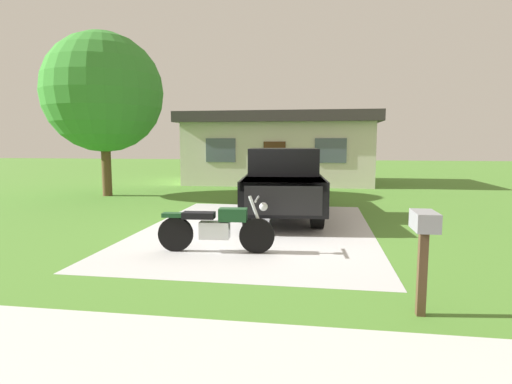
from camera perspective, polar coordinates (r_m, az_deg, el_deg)
The scene contains 8 objects.
ground_plane at distance 9.94m, azimuth 0.18°, elevation -5.15°, with size 80.00×80.00×0.00m, color #4C802E.
driveway_pad at distance 9.94m, azimuth 0.18°, elevation -5.14°, with size 5.35×7.68×0.01m, color #BBBBBB.
sidewalk_strip at distance 4.40m, azimuth -12.45°, elevation -21.21°, with size 36.00×1.80×0.01m, color beige.
motorcycle at distance 7.86m, azimuth -5.40°, elevation -4.87°, with size 2.21×0.70×1.09m.
pickup_truck at distance 11.87m, azimuth 3.78°, elevation 1.45°, with size 2.47×5.77×1.90m.
mailbox at distance 5.28m, azimuth 22.04°, elevation -5.52°, with size 0.26×0.48×1.26m.
shade_tree at distance 17.17m, azimuth -20.20°, elevation 12.63°, with size 4.48×4.48×6.17m.
neighbor_house at distance 21.54m, azimuth 3.29°, elevation 6.08°, with size 9.60×5.60×3.50m.
Camera 1 is at (1.45, -9.61, 2.06)m, focal length 29.17 mm.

